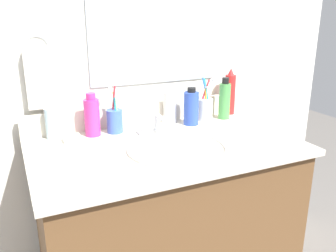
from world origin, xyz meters
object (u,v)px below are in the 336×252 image
object	(u,v)px
faucet	(158,126)
cup_blue_plastic	(115,120)
soap_bar	(72,138)
hand_towel	(40,80)
bottle_spray_red	(230,93)
bottle_shampoo_blue	(191,108)
bottle_toner_green	(225,100)
bottle_soap_pink	(92,116)
bottle_lotion_white	(170,105)
cup_white_ceramic	(205,108)
bottle_gel_clear	(52,123)

from	to	relation	value
faucet	cup_blue_plastic	world-z (taller)	cup_blue_plastic
faucet	soap_bar	size ratio (longest dim) A/B	2.50
hand_towel	cup_blue_plastic	xyz separation A→B (m)	(0.26, -0.09, -0.17)
soap_bar	cup_blue_plastic	bearing A→B (deg)	10.08
bottle_spray_red	cup_blue_plastic	bearing A→B (deg)	-175.73
hand_towel	bottle_shampoo_blue	xyz separation A→B (m)	(0.59, -0.12, -0.14)
bottle_toner_green	cup_blue_plastic	bearing A→B (deg)	178.24
hand_towel	bottle_shampoo_blue	world-z (taller)	hand_towel
faucet	bottle_soap_pink	world-z (taller)	bottle_soap_pink
hand_towel	faucet	size ratio (longest dim) A/B	1.38
faucet	bottle_toner_green	xyz separation A→B (m)	(0.36, 0.06, 0.06)
bottle_shampoo_blue	bottle_lotion_white	bearing A→B (deg)	134.74
cup_blue_plastic	bottle_spray_red	bearing A→B (deg)	4.27
faucet	cup_blue_plastic	size ratio (longest dim) A/B	0.82
bottle_toner_green	cup_white_ceramic	world-z (taller)	cup_white_ceramic
cup_white_ceramic	soap_bar	size ratio (longest dim) A/B	3.06
faucet	bottle_soap_pink	xyz separation A→B (m)	(-0.25, 0.08, 0.05)
bottle_gel_clear	bottle_soap_pink	distance (m)	0.15
bottle_gel_clear	soap_bar	bearing A→B (deg)	-45.88
bottle_shampoo_blue	soap_bar	bearing A→B (deg)	179.96
bottle_lotion_white	cup_white_ceramic	bearing A→B (deg)	-12.54
faucet	bottle_shampoo_blue	bearing A→B (deg)	13.90
bottle_toner_green	hand_towel	bearing A→B (deg)	172.07
faucet	cup_white_ceramic	size ratio (longest dim) A/B	0.82
bottle_gel_clear	bottle_shampoo_blue	size ratio (longest dim) A/B	0.86
hand_towel	bottle_spray_red	bearing A→B (deg)	-3.30
hand_towel	faucet	xyz separation A→B (m)	(0.42, -0.17, -0.19)
bottle_spray_red	cup_white_ceramic	bearing A→B (deg)	-165.50
cup_blue_plastic	cup_white_ceramic	distance (m)	0.42
bottle_gel_clear	cup_white_ceramic	size ratio (longest dim) A/B	0.72
faucet	bottle_shampoo_blue	size ratio (longest dim) A/B	0.98
hand_towel	cup_blue_plastic	bearing A→B (deg)	-19.48
bottle_soap_pink	bottle_toner_green	world-z (taller)	bottle_toner_green
bottle_gel_clear	cup_white_ceramic	xyz separation A→B (m)	(0.66, -0.03, -0.01)
bottle_gel_clear	soap_bar	distance (m)	0.10
hand_towel	bottle_toner_green	size ratio (longest dim) A/B	1.16
bottle_gel_clear	bottle_shampoo_blue	world-z (taller)	bottle_shampoo_blue
bottle_toner_green	soap_bar	world-z (taller)	bottle_toner_green
bottle_soap_pink	cup_white_ceramic	xyz separation A→B (m)	(0.51, 0.00, -0.02)
hand_towel	soap_bar	world-z (taller)	hand_towel
bottle_shampoo_blue	cup_white_ceramic	size ratio (longest dim) A/B	0.84
bottle_gel_clear	bottle_shampoo_blue	distance (m)	0.58
bottle_toner_green	cup_white_ceramic	xyz separation A→B (m)	(-0.09, 0.02, -0.03)
faucet	bottle_shampoo_blue	distance (m)	0.19
bottle_spray_red	bottle_lotion_white	distance (m)	0.32
cup_blue_plastic	cup_white_ceramic	world-z (taller)	same
bottle_shampoo_blue	bottle_soap_pink	distance (m)	0.42
cup_white_ceramic	bottle_lotion_white	bearing A→B (deg)	167.46
hand_towel	bottle_lotion_white	bearing A→B (deg)	-5.96
soap_bar	bottle_soap_pink	bearing A→B (deg)	20.31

